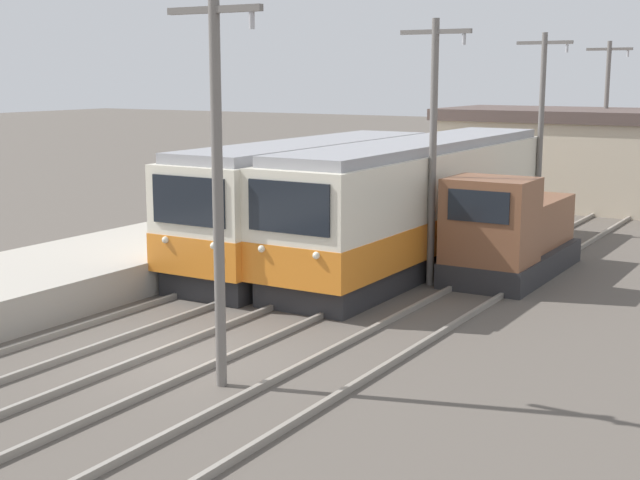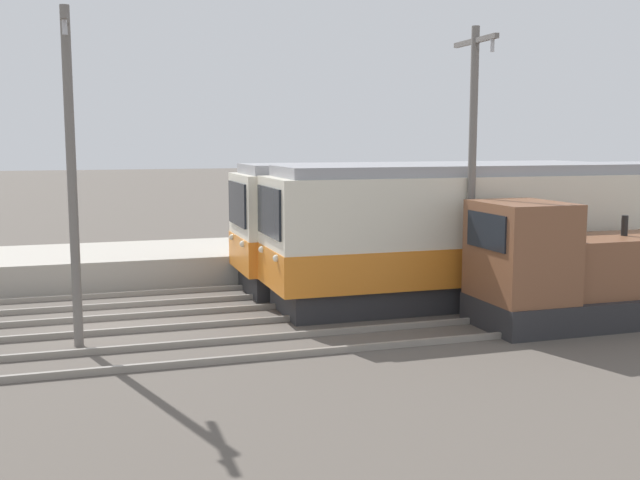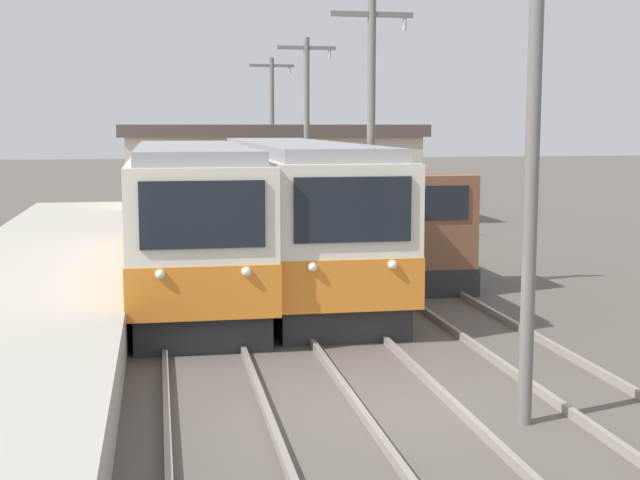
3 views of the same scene
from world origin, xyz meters
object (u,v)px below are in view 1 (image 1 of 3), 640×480
Objects in this scene: catenary_mast_near at (218,177)px; catenary_mast_distant at (606,116)px; commuter_train_left at (311,207)px; catenary_mast_mid at (433,143)px; catenary_mast_far at (541,126)px; shunting_locomotive at (510,235)px; commuter_train_center at (420,207)px.

catenary_mast_near and catenary_mast_distant have the same top height.
catenary_mast_mid is at bearing -9.45° from commuter_train_left.
catenary_mast_mid is 18.89m from catenary_mast_distant.
catenary_mast_near is 1.00× the size of catenary_mast_far.
catenary_mast_near reaches higher than shunting_locomotive.
shunting_locomotive is (3.00, -0.37, -0.54)m from commuter_train_center.
catenary_mast_mid is at bearing -59.18° from commuter_train_center.
shunting_locomotive is 3.77m from catenary_mast_mid.
commuter_train_center is at bearing 173.01° from shunting_locomotive.
catenary_mast_distant is (4.31, 18.17, 2.17)m from commuter_train_left.
catenary_mast_distant is at bearing 76.66° from commuter_train_left.
commuter_train_left is 0.79× the size of commuter_train_center.
catenary_mast_mid and catenary_mast_distant have the same top height.
commuter_train_left is 1.63× the size of catenary_mast_mid.
shunting_locomotive is 7.91m from catenary_mast_far.
commuter_train_center is 16.57m from catenary_mast_distant.
catenary_mast_near is (4.31, -10.16, 2.17)m from commuter_train_left.
commuter_train_center is (2.80, 1.81, 0.01)m from commuter_train_left.
catenary_mast_near and catenary_mast_mid have the same top height.
catenary_mast_mid reaches higher than shunting_locomotive.
commuter_train_left is 6.00m from shunting_locomotive.
commuter_train_left is at bearing 112.98° from catenary_mast_near.
commuter_train_left is 1.63× the size of catenary_mast_near.
catenary_mast_far is at bearing 63.73° from commuter_train_left.
catenary_mast_distant is at bearing 95.10° from shunting_locomotive.
catenary_mast_near is 9.44m from catenary_mast_mid.
commuter_train_center is at bearing 97.18° from catenary_mast_near.
catenary_mast_far is (1.51, 6.92, 2.16)m from commuter_train_center.
shunting_locomotive is at bearing -84.90° from catenary_mast_distant.
catenary_mast_distant is at bearing 90.00° from catenary_mast_near.
catenary_mast_distant is (0.00, 9.44, 0.00)m from catenary_mast_far.
commuter_train_left is 3.33m from commuter_train_center.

